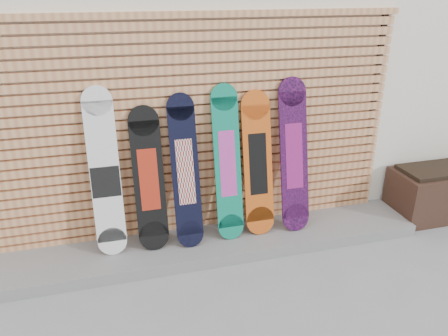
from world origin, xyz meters
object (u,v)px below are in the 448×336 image
at_px(snowboard_5, 294,156).
at_px(snowboard_1, 149,180).
at_px(planter_box, 448,190).
at_px(snowboard_3, 227,164).
at_px(snowboard_4, 258,164).
at_px(snowboard_0, 105,175).
at_px(snowboard_2, 185,172).

bearing_deg(snowboard_5, snowboard_1, 179.41).
height_order(planter_box, snowboard_3, snowboard_3).
bearing_deg(snowboard_5, snowboard_4, 177.58).
height_order(snowboard_0, snowboard_4, snowboard_0).
height_order(snowboard_3, snowboard_5, snowboard_5).
height_order(snowboard_3, snowboard_4, snowboard_3).
bearing_deg(snowboard_3, planter_box, -1.97).
xyz_separation_m(planter_box, snowboard_4, (-2.33, 0.10, 0.55)).
relative_size(snowboard_1, snowboard_2, 0.94).
xyz_separation_m(snowboard_4, snowboard_5, (0.38, -0.02, 0.05)).
height_order(snowboard_1, snowboard_4, snowboard_4).
xyz_separation_m(snowboard_0, snowboard_3, (1.17, -0.02, -0.01)).
xyz_separation_m(snowboard_1, snowboard_4, (1.09, 0.00, 0.04)).
height_order(snowboard_1, snowboard_5, snowboard_5).
distance_m(snowboard_3, snowboard_4, 0.32).
xyz_separation_m(planter_box, snowboard_1, (-3.42, 0.09, 0.51)).
xyz_separation_m(snowboard_3, snowboard_4, (0.32, 0.00, -0.04)).
xyz_separation_m(snowboard_1, snowboard_3, (0.77, -0.00, 0.08)).
bearing_deg(snowboard_0, snowboard_1, -1.69).
height_order(snowboard_0, snowboard_2, snowboard_0).
relative_size(snowboard_1, snowboard_5, 0.88).
xyz_separation_m(snowboard_0, snowboard_4, (1.48, -0.01, -0.05)).
bearing_deg(snowboard_4, snowboard_2, -178.30).
relative_size(snowboard_0, snowboard_3, 1.03).
bearing_deg(planter_box, snowboard_4, 177.65).
distance_m(snowboard_1, snowboard_2, 0.35).
relative_size(planter_box, snowboard_5, 0.86).
height_order(snowboard_2, snowboard_3, snowboard_3).
height_order(planter_box, snowboard_4, snowboard_4).
distance_m(snowboard_1, snowboard_3, 0.78).
bearing_deg(snowboard_5, snowboard_2, -179.70).
bearing_deg(snowboard_2, snowboard_5, 0.30).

